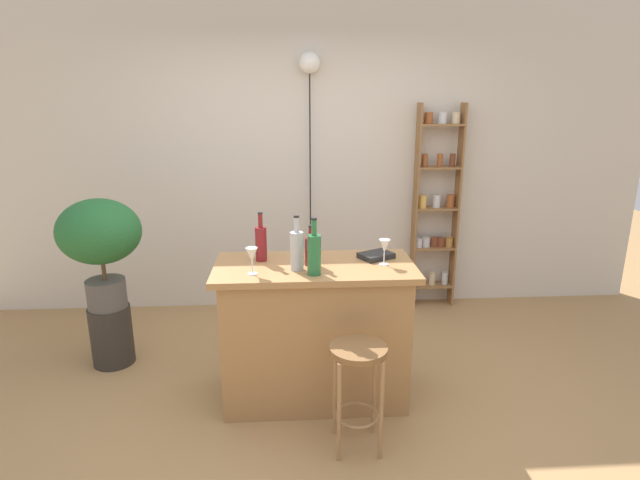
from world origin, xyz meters
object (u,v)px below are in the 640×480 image
object	(u,v)px
plant_stool	(112,335)
cookbook	(376,256)
bottle_sauce_amber	(261,242)
bottle_olive_oil	(311,250)
spice_shelf	(436,208)
potted_plant	(100,238)
wine_glass_center	(252,255)
bar_stool	(358,373)
pendant_globe_light	(310,70)
bottle_soda_blue	(314,253)
bottle_spirits_clear	(297,250)
wine_glass_left	(384,247)

from	to	relation	value
plant_stool	cookbook	bearing A→B (deg)	-12.57
bottle_sauce_amber	bottle_olive_oil	bearing A→B (deg)	-19.49
spice_shelf	bottle_sauce_amber	world-z (taller)	spice_shelf
plant_stool	potted_plant	world-z (taller)	potted_plant
wine_glass_center	bar_stool	bearing A→B (deg)	-32.94
bottle_olive_oil	wine_glass_center	bearing A→B (deg)	-157.81
pendant_globe_light	bottle_soda_blue	bearing A→B (deg)	-91.84
bottle_spirits_clear	spice_shelf	bearing A→B (deg)	50.30
potted_plant	wine_glass_center	size ratio (longest dim) A/B	4.96
bottle_olive_oil	pendant_globe_light	size ratio (longest dim) A/B	0.11
cookbook	spice_shelf	bearing A→B (deg)	31.68
bar_stool	bottle_spirits_clear	xyz separation A→B (m)	(-0.32, 0.45, 0.59)
plant_stool	wine_glass_left	bearing A→B (deg)	-16.13
wine_glass_left	wine_glass_center	world-z (taller)	same
spice_shelf	cookbook	world-z (taller)	spice_shelf
bottle_soda_blue	pendant_globe_light	size ratio (longest dim) A/B	0.15
bottle_olive_oil	wine_glass_center	size ratio (longest dim) A/B	1.58
bottle_soda_blue	cookbook	world-z (taller)	bottle_soda_blue
spice_shelf	cookbook	bearing A→B (deg)	-119.84
bottle_spirits_clear	plant_stool	bearing A→B (deg)	155.84
wine_glass_left	wine_glass_center	size ratio (longest dim) A/B	1.00
spice_shelf	bottle_soda_blue	size ratio (longest dim) A/B	5.48
wine_glass_center	bottle_sauce_amber	bearing A→B (deg)	80.70
wine_glass_center	pendant_globe_light	distance (m)	2.07
bottle_spirits_clear	cookbook	bearing A→B (deg)	20.74
bottle_sauce_amber	plant_stool	bearing A→B (deg)	159.79
bottle_soda_blue	bottle_sauce_amber	distance (m)	0.43
plant_stool	bottle_sauce_amber	distance (m)	1.49
wine_glass_left	pendant_globe_light	bearing A→B (deg)	104.09
plant_stool	bottle_sauce_amber	bearing A→B (deg)	-20.21
bar_stool	plant_stool	bearing A→B (deg)	148.03
pendant_globe_light	spice_shelf	bearing A→B (deg)	-1.76
cookbook	pendant_globe_light	world-z (taller)	pendant_globe_light
wine_glass_left	pendant_globe_light	size ratio (longest dim) A/B	0.07
plant_stool	wine_glass_center	distance (m)	1.55
bottle_olive_oil	pendant_globe_light	distance (m)	1.92
plant_stool	bottle_soda_blue	bearing A→B (deg)	-25.57
wine_glass_left	wine_glass_center	distance (m)	0.83
bottle_olive_oil	pendant_globe_light	bearing A→B (deg)	87.58
bottle_soda_blue	pendant_globe_light	xyz separation A→B (m)	(0.06, 1.72, 1.11)
plant_stool	potted_plant	size ratio (longest dim) A/B	0.56
bottle_spirits_clear	wine_glass_center	bearing A→B (deg)	-166.79
bottle_soda_blue	wine_glass_center	world-z (taller)	bottle_soda_blue
potted_plant	pendant_globe_light	world-z (taller)	pendant_globe_light
bar_stool	bottle_olive_oil	bearing A→B (deg)	113.85
bottle_soda_blue	cookbook	xyz separation A→B (m)	(0.42, 0.29, -0.11)
bar_stool	wine_glass_center	bearing A→B (deg)	147.06
cookbook	wine_glass_center	bearing A→B (deg)	169.77
bottle_sauce_amber	bottle_soda_blue	bearing A→B (deg)	-41.12
wine_glass_center	pendant_globe_light	xyz separation A→B (m)	(0.42, 1.69, 1.12)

